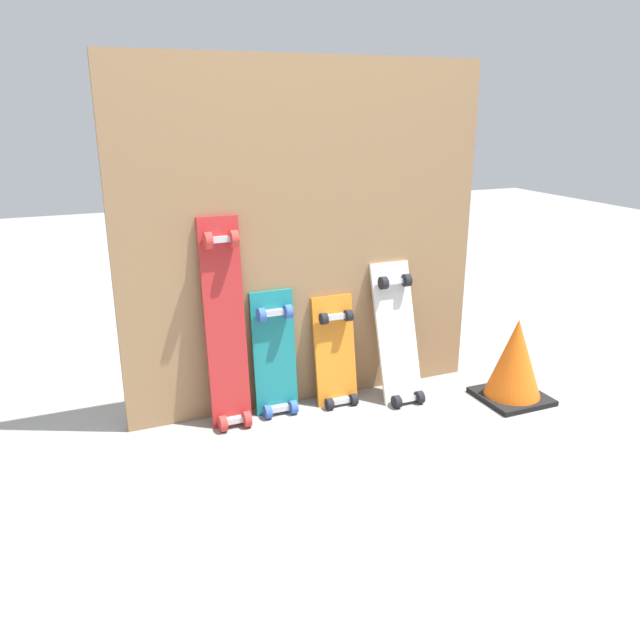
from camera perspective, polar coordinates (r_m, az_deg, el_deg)
ground_plane at (r=2.95m, az=-0.53°, el=-7.40°), size 12.00×12.00×0.00m
plywood_wall_panel at (r=2.77m, az=-1.14°, el=7.09°), size 1.63×0.04×1.48m
skateboard_red at (r=2.66m, az=-8.33°, el=-1.04°), size 0.17×0.18×0.94m
skateboard_teal at (r=2.80m, az=-3.99°, el=-3.59°), size 0.19×0.14×0.61m
skateboard_orange at (r=2.89m, az=1.41°, el=-3.42°), size 0.19×0.16×0.56m
skateboard_white at (r=2.94m, az=6.92°, el=-1.81°), size 0.19×0.26×0.69m
traffic_cone at (r=3.05m, az=16.90°, el=-3.47°), size 0.29×0.29×0.39m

